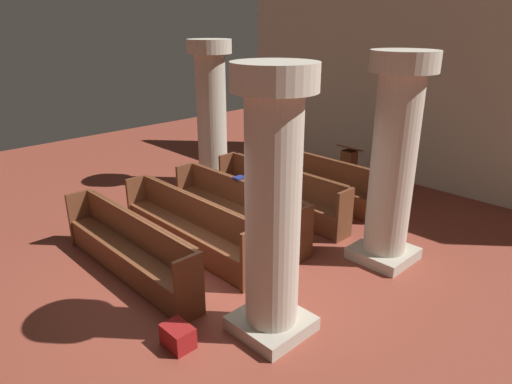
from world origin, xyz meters
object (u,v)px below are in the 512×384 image
(pew_row_1, at_px, (280,191))
(pew_row_2, at_px, (238,206))
(lectern, at_px, (348,172))
(pew_row_4, at_px, (129,246))
(kneeler_box_red, at_px, (178,336))
(pillar_aisle_rear, at_px, (273,205))
(pew_row_0, at_px, (316,178))
(hymn_book, at_px, (239,178))
(pew_row_3, at_px, (189,224))
(pillar_far_side, at_px, (211,112))
(pillar_aisle_side, at_px, (394,158))

(pew_row_1, height_order, pew_row_2, same)
(lectern, bearing_deg, pew_row_4, -91.95)
(pew_row_1, distance_m, kneeler_box_red, 4.20)
(pew_row_4, distance_m, lectern, 5.36)
(pew_row_1, height_order, pew_row_4, same)
(pew_row_1, height_order, pillar_aisle_rear, pillar_aisle_rear)
(lectern, bearing_deg, kneeler_box_red, -73.92)
(pew_row_2, height_order, pillar_aisle_rear, pillar_aisle_rear)
(pew_row_0, bearing_deg, hymn_book, -94.82)
(pew_row_3, bearing_deg, hymn_book, 97.56)
(kneeler_box_red, bearing_deg, hymn_book, 125.54)
(pew_row_4, height_order, pillar_far_side, pillar_far_side)
(pew_row_1, xyz_separation_m, pew_row_3, (0.00, -2.21, 0.00))
(kneeler_box_red, bearing_deg, lectern, 106.08)
(pew_row_2, bearing_deg, pillar_far_side, 150.56)
(pillar_aisle_side, xyz_separation_m, pillar_far_side, (-4.77, 0.34, 0.00))
(pew_row_3, bearing_deg, lectern, 87.55)
(pew_row_0, relative_size, pew_row_2, 1.00)
(pillar_far_side, bearing_deg, pew_row_4, -56.36)
(kneeler_box_red, bearing_deg, pillar_aisle_rear, 61.37)
(pew_row_4, bearing_deg, pew_row_2, 90.00)
(pillar_aisle_side, xyz_separation_m, hymn_book, (-2.58, -0.81, -0.75))
(hymn_book, bearing_deg, pew_row_1, 79.51)
(pew_row_2, height_order, pillar_far_side, pillar_far_side)
(pew_row_3, bearing_deg, pew_row_4, -90.00)
(pew_row_4, height_order, lectern, lectern)
(hymn_book, distance_m, kneeler_box_red, 3.57)
(pillar_aisle_side, distance_m, pillar_far_side, 4.78)
(pew_row_3, height_order, pillar_aisle_rear, pillar_aisle_rear)
(pew_row_1, relative_size, pillar_far_side, 0.97)
(pillar_aisle_rear, relative_size, hymn_book, 15.79)
(pew_row_1, relative_size, pillar_aisle_rear, 0.97)
(pew_row_2, bearing_deg, pillar_aisle_side, 22.46)
(pew_row_1, bearing_deg, pew_row_0, 90.00)
(pew_row_4, distance_m, hymn_book, 2.44)
(pew_row_2, bearing_deg, lectern, 86.69)
(pew_row_4, bearing_deg, pew_row_1, 90.00)
(pew_row_2, distance_m, pillar_aisle_side, 2.87)
(pew_row_0, height_order, pillar_far_side, pillar_far_side)
(hymn_book, xyz_separation_m, kneeler_box_red, (2.02, -2.83, -0.81))
(pillar_aisle_side, xyz_separation_m, pillar_aisle_rear, (0.00, -2.62, -0.00))
(pew_row_0, xyz_separation_m, pew_row_1, (0.00, -1.11, 0.00))
(pew_row_0, bearing_deg, pew_row_3, -90.00)
(pew_row_4, xyz_separation_m, lectern, (0.18, 5.36, -0.04))
(hymn_book, bearing_deg, pew_row_2, -46.79)
(pew_row_4, distance_m, kneeler_box_red, 1.93)
(pillar_aisle_rear, xyz_separation_m, kneeler_box_red, (-0.56, -1.02, -1.56))
(pillar_aisle_side, bearing_deg, pew_row_3, -138.88)
(pew_row_1, bearing_deg, pew_row_3, -90.00)
(pillar_aisle_side, bearing_deg, pew_row_2, -157.54)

